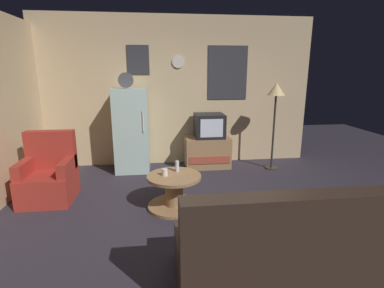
{
  "coord_description": "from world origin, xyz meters",
  "views": [
    {
      "loc": [
        -0.4,
        -3.24,
        1.8
      ],
      "look_at": [
        0.1,
        0.9,
        0.75
      ],
      "focal_mm": 27.4,
      "sensor_mm": 36.0,
      "label": 1
    }
  ],
  "objects_px": {
    "fridge": "(132,130)",
    "crt_tv": "(209,126)",
    "armchair": "(49,177)",
    "tv_stand": "(207,152)",
    "coffee_table": "(174,191)",
    "mug_ceramic_white": "(165,172)",
    "standing_lamp": "(276,96)",
    "wine_glass": "(177,166)",
    "couch": "(277,250)"
  },
  "relations": [
    {
      "from": "fridge",
      "to": "crt_tv",
      "type": "xyz_separation_m",
      "value": [
        1.43,
        0.03,
        0.04
      ]
    },
    {
      "from": "fridge",
      "to": "armchair",
      "type": "distance_m",
      "value": 1.64
    },
    {
      "from": "tv_stand",
      "to": "crt_tv",
      "type": "relative_size",
      "value": 1.56
    },
    {
      "from": "coffee_table",
      "to": "mug_ceramic_white",
      "type": "relative_size",
      "value": 8.0
    },
    {
      "from": "fridge",
      "to": "crt_tv",
      "type": "distance_m",
      "value": 1.43
    },
    {
      "from": "standing_lamp",
      "to": "armchair",
      "type": "bearing_deg",
      "value": -165.78
    },
    {
      "from": "standing_lamp",
      "to": "wine_glass",
      "type": "xyz_separation_m",
      "value": [
        -1.87,
        -1.27,
        -0.83
      ]
    },
    {
      "from": "couch",
      "to": "mug_ceramic_white",
      "type": "bearing_deg",
      "value": 120.2
    },
    {
      "from": "tv_stand",
      "to": "coffee_table",
      "type": "distance_m",
      "value": 1.83
    },
    {
      "from": "fridge",
      "to": "tv_stand",
      "type": "xyz_separation_m",
      "value": [
        1.4,
        0.03,
        -0.47
      ]
    },
    {
      "from": "fridge",
      "to": "wine_glass",
      "type": "distance_m",
      "value": 1.67
    },
    {
      "from": "wine_glass",
      "to": "armchair",
      "type": "xyz_separation_m",
      "value": [
        -1.8,
        0.34,
        -0.19
      ]
    },
    {
      "from": "wine_glass",
      "to": "armchair",
      "type": "height_order",
      "value": "armchair"
    },
    {
      "from": "coffee_table",
      "to": "wine_glass",
      "type": "bearing_deg",
      "value": 70.48
    },
    {
      "from": "crt_tv",
      "to": "mug_ceramic_white",
      "type": "bearing_deg",
      "value": -118.05
    },
    {
      "from": "coffee_table",
      "to": "couch",
      "type": "height_order",
      "value": "couch"
    },
    {
      "from": "crt_tv",
      "to": "couch",
      "type": "bearing_deg",
      "value": -89.74
    },
    {
      "from": "standing_lamp",
      "to": "wine_glass",
      "type": "relative_size",
      "value": 10.6
    },
    {
      "from": "wine_glass",
      "to": "armchair",
      "type": "bearing_deg",
      "value": 169.43
    },
    {
      "from": "couch",
      "to": "coffee_table",
      "type": "bearing_deg",
      "value": 116.83
    },
    {
      "from": "standing_lamp",
      "to": "armchair",
      "type": "distance_m",
      "value": 3.92
    },
    {
      "from": "tv_stand",
      "to": "couch",
      "type": "bearing_deg",
      "value": -89.16
    },
    {
      "from": "fridge",
      "to": "wine_glass",
      "type": "bearing_deg",
      "value": -64.38
    },
    {
      "from": "couch",
      "to": "fridge",
      "type": "bearing_deg",
      "value": 114.38
    },
    {
      "from": "standing_lamp",
      "to": "wine_glass",
      "type": "bearing_deg",
      "value": -145.88
    },
    {
      "from": "coffee_table",
      "to": "mug_ceramic_white",
      "type": "distance_m",
      "value": 0.3
    },
    {
      "from": "armchair",
      "to": "couch",
      "type": "xyz_separation_m",
      "value": [
        2.53,
        -2.03,
        -0.03
      ]
    },
    {
      "from": "crt_tv",
      "to": "mug_ceramic_white",
      "type": "distance_m",
      "value": 1.91
    },
    {
      "from": "coffee_table",
      "to": "armchair",
      "type": "bearing_deg",
      "value": 164.5
    },
    {
      "from": "coffee_table",
      "to": "wine_glass",
      "type": "height_order",
      "value": "wine_glass"
    },
    {
      "from": "fridge",
      "to": "standing_lamp",
      "type": "relative_size",
      "value": 1.11
    },
    {
      "from": "coffee_table",
      "to": "mug_ceramic_white",
      "type": "xyz_separation_m",
      "value": [
        -0.12,
        0.01,
        0.27
      ]
    },
    {
      "from": "tv_stand",
      "to": "mug_ceramic_white",
      "type": "height_order",
      "value": "tv_stand"
    },
    {
      "from": "crt_tv",
      "to": "standing_lamp",
      "type": "relative_size",
      "value": 0.34
    },
    {
      "from": "fridge",
      "to": "couch",
      "type": "height_order",
      "value": "fridge"
    },
    {
      "from": "wine_glass",
      "to": "mug_ceramic_white",
      "type": "xyz_separation_m",
      "value": [
        -0.17,
        -0.14,
        -0.03
      ]
    },
    {
      "from": "mug_ceramic_white",
      "to": "armchair",
      "type": "bearing_deg",
      "value": 163.59
    },
    {
      "from": "crt_tv",
      "to": "standing_lamp",
      "type": "distance_m",
      "value": 1.31
    },
    {
      "from": "fridge",
      "to": "coffee_table",
      "type": "xyz_separation_m",
      "value": [
        0.66,
        -1.64,
        -0.53
      ]
    },
    {
      "from": "fridge",
      "to": "couch",
      "type": "relative_size",
      "value": 1.04
    },
    {
      "from": "tv_stand",
      "to": "crt_tv",
      "type": "distance_m",
      "value": 0.51
    },
    {
      "from": "fridge",
      "to": "standing_lamp",
      "type": "xyz_separation_m",
      "value": [
        2.59,
        -0.22,
        0.6
      ]
    },
    {
      "from": "mug_ceramic_white",
      "to": "couch",
      "type": "height_order",
      "value": "couch"
    },
    {
      "from": "armchair",
      "to": "crt_tv",
      "type": "bearing_deg",
      "value": 25.26
    },
    {
      "from": "crt_tv",
      "to": "armchair",
      "type": "height_order",
      "value": "crt_tv"
    },
    {
      "from": "standing_lamp",
      "to": "coffee_table",
      "type": "distance_m",
      "value": 2.64
    },
    {
      "from": "tv_stand",
      "to": "armchair",
      "type": "bearing_deg",
      "value": -154.44
    },
    {
      "from": "tv_stand",
      "to": "armchair",
      "type": "height_order",
      "value": "armchair"
    },
    {
      "from": "coffee_table",
      "to": "mug_ceramic_white",
      "type": "bearing_deg",
      "value": 177.49
    },
    {
      "from": "crt_tv",
      "to": "wine_glass",
      "type": "distance_m",
      "value": 1.7
    }
  ]
}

